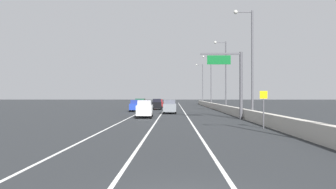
% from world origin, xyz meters
% --- Properties ---
extents(ground_plane, '(320.00, 320.00, 0.00)m').
position_xyz_m(ground_plane, '(0.00, 64.00, 0.00)').
color(ground_plane, '#26282B').
extents(lane_stripe_left, '(0.16, 130.00, 0.00)m').
position_xyz_m(lane_stripe_left, '(-5.50, 55.00, 0.00)').
color(lane_stripe_left, silver).
rests_on(lane_stripe_left, ground_plane).
extents(lane_stripe_center, '(0.16, 130.00, 0.00)m').
position_xyz_m(lane_stripe_center, '(-2.00, 55.00, 0.00)').
color(lane_stripe_center, silver).
rests_on(lane_stripe_center, ground_plane).
extents(lane_stripe_right, '(0.16, 130.00, 0.00)m').
position_xyz_m(lane_stripe_right, '(1.50, 55.00, 0.00)').
color(lane_stripe_right, silver).
rests_on(lane_stripe_right, ground_plane).
extents(jersey_barrier_right, '(0.60, 120.00, 1.10)m').
position_xyz_m(jersey_barrier_right, '(7.88, 40.00, 0.55)').
color(jersey_barrier_right, '#B2ADA3').
rests_on(jersey_barrier_right, ground_plane).
extents(overhead_sign_gantry, '(4.68, 0.36, 7.50)m').
position_xyz_m(overhead_sign_gantry, '(6.54, 30.08, 4.73)').
color(overhead_sign_gantry, '#47474C').
rests_on(overhead_sign_gantry, ground_plane).
extents(speed_advisory_sign, '(0.60, 0.11, 3.00)m').
position_xyz_m(speed_advisory_sign, '(6.98, 19.51, 1.76)').
color(speed_advisory_sign, '#4C4C51').
rests_on(speed_advisory_sign, ground_plane).
extents(lamp_post_right_second, '(2.14, 0.44, 11.91)m').
position_xyz_m(lamp_post_right_second, '(8.08, 29.08, 6.73)').
color(lamp_post_right_second, '#4C4C51').
rests_on(lamp_post_right_second, ground_plane).
extents(lamp_post_right_third, '(2.14, 0.44, 11.91)m').
position_xyz_m(lamp_post_right_third, '(8.44, 50.12, 6.73)').
color(lamp_post_right_third, '#4C4C51').
rests_on(lamp_post_right_third, ground_plane).
extents(lamp_post_right_fourth, '(2.14, 0.44, 11.91)m').
position_xyz_m(lamp_post_right_fourth, '(8.24, 71.16, 6.73)').
color(lamp_post_right_fourth, '#4C4C51').
rests_on(lamp_post_right_fourth, ground_plane).
extents(lamp_post_right_fifth, '(2.14, 0.44, 11.91)m').
position_xyz_m(lamp_post_right_fifth, '(8.08, 92.20, 6.73)').
color(lamp_post_right_fifth, '#4C4C51').
rests_on(lamp_post_right_fifth, ground_plane).
extents(car_blue_0, '(1.94, 4.28, 1.94)m').
position_xyz_m(car_blue_0, '(-6.37, 48.15, 0.97)').
color(car_blue_0, '#1E389E').
rests_on(car_blue_0, ground_plane).
extents(car_red_1, '(1.92, 4.33, 1.86)m').
position_xyz_m(car_red_1, '(-3.36, 64.44, 0.93)').
color(car_red_1, red).
rests_on(car_red_1, ground_plane).
extents(car_black_2, '(1.86, 4.70, 2.04)m').
position_xyz_m(car_black_2, '(-3.38, 56.71, 1.01)').
color(car_black_2, black).
rests_on(car_black_2, ground_plane).
extents(car_white_3, '(1.94, 4.82, 2.09)m').
position_xyz_m(car_white_3, '(-3.67, 32.80, 1.04)').
color(car_white_3, white).
rests_on(car_white_3, ground_plane).
extents(car_gray_4, '(1.93, 4.21, 2.03)m').
position_xyz_m(car_gray_4, '(-0.80, 42.00, 1.01)').
color(car_gray_4, slate).
rests_on(car_gray_4, ground_plane).
extents(car_green_5, '(2.03, 4.56, 2.11)m').
position_xyz_m(car_green_5, '(-6.24, 54.10, 1.05)').
color(car_green_5, '#196033').
rests_on(car_green_5, ground_plane).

